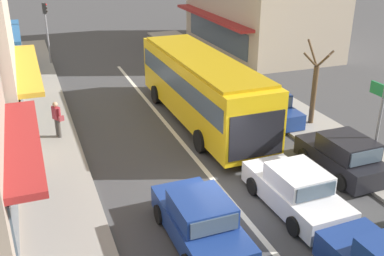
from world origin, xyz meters
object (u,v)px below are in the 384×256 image
Objects in this scene: parked_sedan_kerb_third at (267,107)px; street_tree_right at (314,88)px; sedan_behind_bus_mid at (200,222)px; traffic_light_downstreet at (46,23)px; parked_hatchback_kerb_second at (342,156)px; pedestrian_with_handbag_near at (57,117)px; city_bus at (201,85)px; sedan_queue_far_back at (296,191)px; directional_road_sign at (382,108)px.

parked_sedan_kerb_third is 1.07× the size of street_tree_right.
traffic_light_downstreet reaches higher than sedan_behind_bus_mid.
pedestrian_with_handbag_near reaches higher than parked_hatchback_kerb_second.
city_bus is 14.65m from traffic_light_downstreet.
street_tree_right is at bearing 51.69° from sedan_queue_far_back.
sedan_behind_bus_mid is (-3.41, -8.50, -1.22)m from city_bus.
sedan_behind_bus_mid is at bearing -130.42° from parked_sedan_kerb_third.
sedan_behind_bus_mid is 1.00× the size of parked_sedan_kerb_third.
city_bus reaches higher than parked_sedan_kerb_third.
parked_hatchback_kerb_second is 2.29× the size of pedestrian_with_handbag_near.
traffic_light_downstreet is at bearing 116.08° from directional_road_sign.
traffic_light_downstreet is (-2.51, 21.87, 2.19)m from sedan_behind_bus_mid.
sedan_queue_far_back is 4.51m from directional_road_sign.
sedan_queue_far_back is 10.72m from pedestrian_with_handbag_near.
sedan_queue_far_back is at bearing -128.31° from street_tree_right.
city_bus is 8.09m from sedan_queue_far_back.
directional_road_sign is (0.95, -6.26, 2.01)m from parked_sedan_kerb_third.
parked_hatchback_kerb_second is 0.94× the size of street_tree_right.
street_tree_right is (4.62, 5.84, 1.16)m from sedan_queue_far_back.
directional_road_sign reaches higher than sedan_behind_bus_mid.
directional_road_sign is (4.09, -7.07, 0.80)m from city_bus.
sedan_behind_bus_mid is at bearing -169.25° from directional_road_sign.
traffic_light_downstreet is 22.76m from directional_road_sign.
parked_sedan_kerb_third is 16.97m from traffic_light_downstreet.
pedestrian_with_handbag_near reaches higher than parked_sedan_kerb_third.
city_bus reaches higher than sedan_behind_bus_mid.
parked_hatchback_kerb_second is at bearing 25.92° from sedan_queue_far_back.
street_tree_right is at bearing -39.14° from parked_sedan_kerb_third.
city_bus is 3.46m from parked_sedan_kerb_third.
directional_road_sign reaches higher than parked_hatchback_kerb_second.
parked_sedan_kerb_third is (3.13, -0.82, -1.22)m from city_bus.
traffic_light_downstreet reaches higher than street_tree_right.
parked_hatchback_kerb_second is at bearing 152.73° from directional_road_sign.
directional_road_sign is at bearing -81.34° from parked_sedan_kerb_third.
pedestrian_with_handbag_near is (-3.20, 8.82, 0.40)m from sedan_behind_bus_mid.
parked_hatchback_kerb_second is 4.85m from street_tree_right.
sedan_queue_far_back and parked_sedan_kerb_third have the same top height.
traffic_light_downstreet is at bearing 105.86° from sedan_queue_far_back.
traffic_light_downstreet is at bearing 86.98° from pedestrian_with_handbag_near.
directional_road_sign is at bearing -34.65° from pedestrian_with_handbag_near.
pedestrian_with_handbag_near is (-0.69, -13.05, -1.79)m from traffic_light_downstreet.
directional_road_sign is at bearing -97.90° from street_tree_right.
street_tree_right is at bearing 37.82° from sedan_behind_bus_mid.
city_bus is 8.21m from directional_road_sign.
parked_hatchback_kerb_second is 5.75m from parked_sedan_kerb_third.
pedestrian_with_handbag_near is at bearing 173.35° from parked_sedan_kerb_third.
sedan_behind_bus_mid is 10.09m from parked_sedan_kerb_third.
city_bus is 2.92× the size of parked_hatchback_kerb_second.
traffic_light_downstreet reaches higher than parked_hatchback_kerb_second.
parked_hatchback_kerb_second is at bearing -110.77° from street_tree_right.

